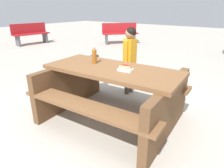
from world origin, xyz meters
TOP-DOWN VIEW (x-y plane):
  - ground_plane at (0.00, 0.00)m, footprint 30.00×30.00m
  - picnic_table at (0.00, 0.00)m, footprint 1.90×1.53m
  - soda_bottle at (-0.33, 0.04)m, footprint 0.06×0.06m
  - hotdog_tray at (0.21, 0.00)m, footprint 0.19×0.13m
  - child_in_coat at (-0.29, 0.91)m, footprint 0.19×0.29m
  - park_bench_mid at (-3.45, 5.16)m, footprint 1.30×1.39m
  - park_bench_far at (-6.36, 2.77)m, footprint 0.57×1.54m

SIDE VIEW (x-z plane):
  - ground_plane at x=0.00m, z-range 0.00..0.00m
  - picnic_table at x=0.00m, z-range 0.07..0.82m
  - park_bench_mid at x=-3.45m, z-range 0.02..0.87m
  - park_bench_far at x=-6.36m, z-range 0.02..0.87m
  - child_in_coat at x=-0.29m, z-range 0.17..1.35m
  - hotdog_tray at x=0.21m, z-range 0.74..0.82m
  - soda_bottle at x=-0.33m, z-range 0.74..0.99m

